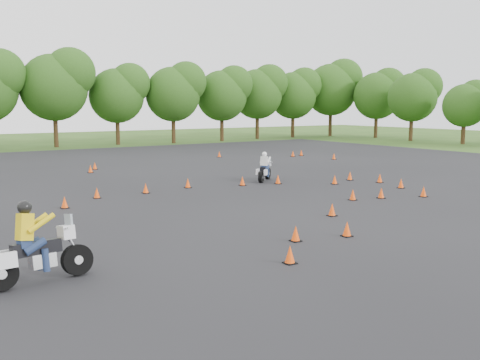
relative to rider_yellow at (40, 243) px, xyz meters
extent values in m
plane|color=#2D5119|center=(8.50, 0.59, -0.96)|extent=(140.00, 140.00, 0.00)
plane|color=black|center=(8.50, 6.59, -0.95)|extent=(62.00, 62.00, 0.00)
cone|color=#FC4C0A|center=(18.20, 8.35, -0.73)|extent=(0.26, 0.26, 0.45)
cone|color=#FC4C0A|center=(7.15, 10.45, -0.73)|extent=(0.26, 0.26, 0.45)
cone|color=#FC4C0A|center=(17.03, 2.66, -0.73)|extent=(0.26, 0.26, 0.45)
cone|color=#FC4C0A|center=(18.85, 6.81, -0.73)|extent=(0.26, 0.26, 0.45)
cone|color=#FC4C0A|center=(5.69, -1.94, -0.73)|extent=(0.26, 0.26, 0.45)
cone|color=#FC4C0A|center=(19.13, 23.48, -0.73)|extent=(0.26, 0.26, 0.45)
cone|color=#FC4C0A|center=(13.80, 3.81, -0.73)|extent=(0.26, 0.26, 0.45)
cone|color=#FC4C0A|center=(10.75, 1.86, -0.73)|extent=(0.26, 0.26, 0.45)
cone|color=#FC4C0A|center=(8.97, -0.68, -0.73)|extent=(0.26, 0.26, 0.45)
cone|color=#FC4C0A|center=(18.23, 4.91, -0.73)|extent=(0.26, 0.26, 0.45)
cone|color=#FC4C0A|center=(14.10, 9.43, -0.73)|extent=(0.26, 0.26, 0.45)
cone|color=#FC4C0A|center=(4.82, 10.38, -0.73)|extent=(0.26, 0.26, 0.45)
cone|color=#FC4C0A|center=(16.47, 7.71, -0.73)|extent=(0.26, 0.26, 0.45)
cone|color=#FC4C0A|center=(7.50, 19.40, -0.73)|extent=(0.26, 0.26, 0.45)
cone|color=#FC4C0A|center=(15.18, 3.46, -0.73)|extent=(0.26, 0.26, 0.45)
cone|color=#FC4C0A|center=(2.99, 8.84, -0.73)|extent=(0.26, 0.26, 0.45)
cone|color=#FC4C0A|center=(7.26, -0.26, -0.73)|extent=(0.26, 0.26, 0.45)
cone|color=#FC4C0A|center=(12.23, 9.96, -0.73)|extent=(0.26, 0.26, 0.45)
cone|color=#FC4C0A|center=(9.56, 10.83, -0.73)|extent=(0.26, 0.26, 0.45)
cone|color=#FC4C0A|center=(24.25, 20.62, -0.73)|extent=(0.26, 0.26, 0.45)
cone|color=#FC4C0A|center=(25.39, 17.14, -0.73)|extent=(0.26, 0.26, 0.45)
cone|color=#FC4C0A|center=(25.35, 20.89, -0.73)|extent=(0.26, 0.26, 0.45)
cone|color=#FC4C0A|center=(8.28, 20.93, -0.73)|extent=(0.26, 0.26, 0.45)
camera|label=1|loc=(-2.76, -12.30, 3.07)|focal=40.00mm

